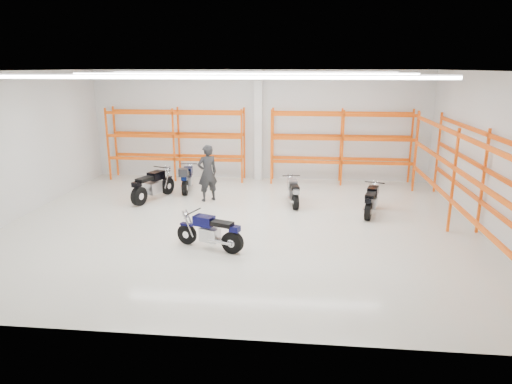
# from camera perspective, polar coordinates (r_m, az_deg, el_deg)

# --- Properties ---
(ground) EXTENTS (14.00, 14.00, 0.00)m
(ground) POSITION_cam_1_polar(r_m,az_deg,el_deg) (13.85, -2.06, -4.05)
(ground) COLOR beige
(ground) RESTS_ON ground
(room_shell) EXTENTS (14.02, 12.02, 4.51)m
(room_shell) POSITION_cam_1_polar(r_m,az_deg,el_deg) (13.15, -2.19, 9.59)
(room_shell) COLOR silver
(room_shell) RESTS_ON ground
(motorcycle_main) EXTENTS (1.89, 0.92, 0.97)m
(motorcycle_main) POSITION_cam_1_polar(r_m,az_deg,el_deg) (11.92, -5.53, -5.09)
(motorcycle_main) COLOR black
(motorcycle_main) RESTS_ON ground
(motorcycle_back_a) EXTENTS (1.06, 2.15, 1.10)m
(motorcycle_back_a) POSITION_cam_1_polar(r_m,az_deg,el_deg) (16.58, -12.91, 0.70)
(motorcycle_back_a) COLOR black
(motorcycle_back_a) RESTS_ON ground
(motorcycle_back_b) EXTENTS (0.65, 2.05, 1.05)m
(motorcycle_back_b) POSITION_cam_1_polar(r_m,az_deg,el_deg) (17.51, -8.65, 1.65)
(motorcycle_back_b) COLOR black
(motorcycle_back_b) RESTS_ON ground
(motorcycle_back_c) EXTENTS (0.63, 1.86, 0.92)m
(motorcycle_back_c) POSITION_cam_1_polar(r_m,az_deg,el_deg) (15.73, 4.65, -0.07)
(motorcycle_back_c) COLOR black
(motorcycle_back_c) RESTS_ON ground
(motorcycle_back_d) EXTENTS (0.83, 1.91, 0.96)m
(motorcycle_back_d) POSITION_cam_1_polar(r_m,az_deg,el_deg) (15.06, 14.21, -1.12)
(motorcycle_back_d) COLOR black
(motorcycle_back_d) RESTS_ON ground
(standing_man) EXTENTS (0.87, 0.81, 2.01)m
(standing_man) POSITION_cam_1_polar(r_m,az_deg,el_deg) (16.11, -6.09, 2.37)
(standing_man) COLOR black
(standing_man) RESTS_ON ground
(structural_column) EXTENTS (0.32, 0.32, 4.50)m
(structural_column) POSITION_cam_1_polar(r_m,az_deg,el_deg) (18.99, 0.30, 8.25)
(structural_column) COLOR white
(structural_column) RESTS_ON ground
(pallet_racking_back_left) EXTENTS (5.67, 0.87, 3.00)m
(pallet_racking_back_left) POSITION_cam_1_polar(r_m,az_deg,el_deg) (19.35, -9.95, 6.77)
(pallet_racking_back_left) COLOR #FF4D0A
(pallet_racking_back_left) RESTS_ON ground
(pallet_racking_back_right) EXTENTS (5.67, 0.87, 3.00)m
(pallet_racking_back_right) POSITION_cam_1_polar(r_m,az_deg,el_deg) (18.70, 10.69, 6.44)
(pallet_racking_back_right) COLOR #FF4D0A
(pallet_racking_back_right) RESTS_ON ground
(pallet_racking_side) EXTENTS (0.87, 9.07, 3.00)m
(pallet_racking_side) POSITION_cam_1_polar(r_m,az_deg,el_deg) (14.03, 25.12, 2.43)
(pallet_racking_side) COLOR #FF4D0A
(pallet_racking_side) RESTS_ON ground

